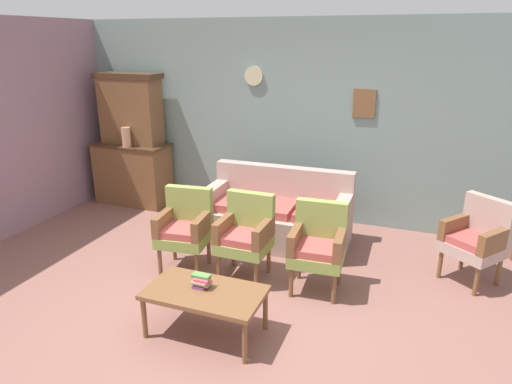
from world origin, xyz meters
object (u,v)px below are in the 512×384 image
object	(u,v)px
floral_couch	(277,216)
armchair_by_doorway	(185,226)
side_cabinet	(133,173)
armchair_near_cabinet	(246,233)
armchair_near_couch_end	(318,244)
book_stack_on_table	(201,281)
vase_on_cabinet	(126,137)
wingback_chair_by_fireplace	(477,237)
coffee_table	(205,295)

from	to	relation	value
floral_couch	armchair_by_doorway	size ratio (longest dim) A/B	2.01
side_cabinet	armchair_near_cabinet	size ratio (longest dim) A/B	1.28
armchair_near_couch_end	book_stack_on_table	xyz separation A→B (m)	(-0.77, -1.04, -0.02)
vase_on_cabinet	floral_couch	distance (m)	2.58
armchair_near_cabinet	wingback_chair_by_fireplace	bearing A→B (deg)	18.06
armchair_near_couch_end	coffee_table	size ratio (longest dim) A/B	0.90
vase_on_cabinet	armchair_near_couch_end	distance (m)	3.50
vase_on_cabinet	armchair_by_doorway	distance (m)	2.31
side_cabinet	book_stack_on_table	world-z (taller)	side_cabinet
armchair_near_couch_end	book_stack_on_table	world-z (taller)	armchair_near_couch_end
side_cabinet	vase_on_cabinet	xyz separation A→B (m)	(0.07, -0.18, 0.61)
armchair_near_couch_end	armchair_by_doorway	bearing A→B (deg)	-177.01
side_cabinet	coffee_table	size ratio (longest dim) A/B	1.16
floral_couch	book_stack_on_table	size ratio (longest dim) A/B	11.20
armchair_near_couch_end	coffee_table	world-z (taller)	armchair_near_couch_end
coffee_table	vase_on_cabinet	bearing A→B (deg)	135.56
wingback_chair_by_fireplace	book_stack_on_table	size ratio (longest dim) A/B	5.57
armchair_near_cabinet	coffee_table	distance (m)	1.08
vase_on_cabinet	armchair_near_couch_end	bearing A→B (deg)	-22.89
floral_couch	armchair_near_cabinet	world-z (taller)	same
vase_on_cabinet	armchair_near_cabinet	size ratio (longest dim) A/B	0.32
floral_couch	wingback_chair_by_fireplace	size ratio (longest dim) A/B	2.01
armchair_near_cabinet	floral_couch	bearing A→B (deg)	88.13
book_stack_on_table	side_cabinet	bearing A→B (deg)	134.19
armchair_near_couch_end	wingback_chair_by_fireplace	distance (m)	1.66
vase_on_cabinet	coffee_table	size ratio (longest dim) A/B	0.29
floral_couch	armchair_near_cabinet	distance (m)	0.98
coffee_table	armchair_by_doorway	bearing A→B (deg)	126.54
armchair_near_cabinet	wingback_chair_by_fireplace	xyz separation A→B (m)	(2.27, 0.74, 0.00)
coffee_table	book_stack_on_table	xyz separation A→B (m)	(-0.05, 0.04, 0.10)
coffee_table	armchair_near_couch_end	bearing A→B (deg)	56.24
vase_on_cabinet	book_stack_on_table	distance (m)	3.45
side_cabinet	armchair_near_couch_end	bearing A→B (deg)	-25.03
wingback_chair_by_fireplace	coffee_table	bearing A→B (deg)	-140.76
armchair_by_doorway	wingback_chair_by_fireplace	world-z (taller)	same
armchair_near_couch_end	book_stack_on_table	distance (m)	1.29
vase_on_cabinet	wingback_chair_by_fireplace	distance (m)	4.75
side_cabinet	armchair_near_cabinet	bearing A→B (deg)	-31.64
armchair_near_couch_end	coffee_table	distance (m)	1.30
armchair_by_doorway	coffee_table	bearing A→B (deg)	-53.46
floral_couch	armchair_near_couch_end	world-z (taller)	same
vase_on_cabinet	book_stack_on_table	bearing A→B (deg)	-44.58
armchair_by_doorway	book_stack_on_table	bearing A→B (deg)	-54.31
armchair_near_cabinet	wingback_chair_by_fireplace	world-z (taller)	same
armchair_by_doorway	book_stack_on_table	size ratio (longest dim) A/B	5.57
side_cabinet	wingback_chair_by_fireplace	bearing A→B (deg)	-9.42
floral_couch	armchair_by_doorway	distance (m)	1.27
floral_couch	armchair_near_cabinet	bearing A→B (deg)	-91.87
armchair_near_couch_end	wingback_chair_by_fireplace	bearing A→B (deg)	26.11
side_cabinet	vase_on_cabinet	bearing A→B (deg)	-68.56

